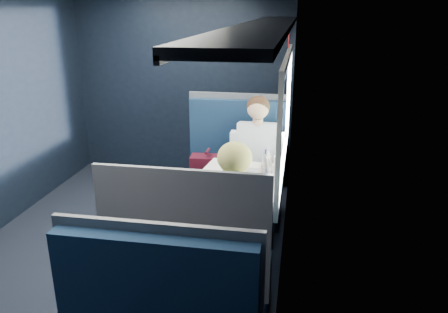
% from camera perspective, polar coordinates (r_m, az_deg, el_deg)
% --- Properties ---
extents(ground, '(2.80, 4.20, 0.01)m').
position_cam_1_polar(ground, '(4.21, -12.42, -11.68)').
color(ground, black).
extents(room_shell, '(3.00, 4.40, 2.40)m').
position_cam_1_polar(room_shell, '(3.68, -13.71, 8.54)').
color(room_shell, black).
rests_on(room_shell, ground).
extents(table, '(0.62, 1.00, 0.74)m').
position_cam_1_polar(table, '(3.66, 2.05, -4.37)').
color(table, '#54565E').
rests_on(table, ground).
extents(seat_bay_near, '(1.04, 0.62, 1.26)m').
position_cam_1_polar(seat_bay_near, '(4.57, 1.11, -2.72)').
color(seat_bay_near, '#0C1E37').
rests_on(seat_bay_near, ground).
extents(seat_bay_far, '(1.04, 0.62, 1.26)m').
position_cam_1_polar(seat_bay_far, '(3.05, -3.88, -14.92)').
color(seat_bay_far, '#0C1E37').
rests_on(seat_bay_far, ground).
extents(seat_row_front, '(1.04, 0.51, 1.16)m').
position_cam_1_polar(seat_row_front, '(5.43, 2.73, 0.73)').
color(seat_row_front, '#0C1E37').
rests_on(seat_row_front, ground).
extents(man, '(0.53, 0.56, 1.32)m').
position_cam_1_polar(man, '(4.28, 4.25, -0.07)').
color(man, black).
rests_on(man, ground).
extents(woman, '(0.53, 0.56, 1.32)m').
position_cam_1_polar(woman, '(2.99, 1.47, -8.63)').
color(woman, black).
rests_on(woman, ground).
extents(papers, '(0.70, 0.93, 0.01)m').
position_cam_1_polar(papers, '(3.69, 1.00, -2.78)').
color(papers, white).
rests_on(papers, table).
extents(laptop, '(0.23, 0.30, 0.22)m').
position_cam_1_polar(laptop, '(3.73, 5.01, -1.68)').
color(laptop, silver).
rests_on(laptop, table).
extents(bottle_small, '(0.06, 0.06, 0.21)m').
position_cam_1_polar(bottle_small, '(3.80, 5.54, -0.78)').
color(bottle_small, silver).
rests_on(bottle_small, table).
extents(cup, '(0.07, 0.07, 0.09)m').
position_cam_1_polar(cup, '(4.00, 6.98, -0.57)').
color(cup, white).
rests_on(cup, table).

